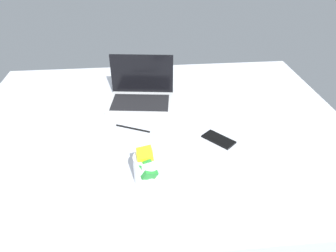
% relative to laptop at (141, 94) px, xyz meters
% --- Properties ---
extents(bed_mattress, '(1.80, 1.40, 0.18)m').
position_rel_laptop_xyz_m(bed_mattress, '(0.08, -0.22, -0.13)').
color(bed_mattress, '#B7BCC6').
rests_on(bed_mattress, ground).
extents(laptop, '(0.36, 0.27, 0.23)m').
position_rel_laptop_xyz_m(laptop, '(0.00, 0.00, 0.00)').
color(laptop, '#B7BABC').
rests_on(laptop, bed_mattress).
extents(snack_cup, '(0.09, 0.11, 0.15)m').
position_rel_laptop_xyz_m(snack_cup, '(0.00, -0.60, 0.02)').
color(snack_cup, silver).
rests_on(snack_cup, bed_mattress).
extents(cell_phone, '(0.14, 0.15, 0.01)m').
position_rel_laptop_xyz_m(cell_phone, '(0.33, -0.38, -0.04)').
color(cell_phone, black).
rests_on(cell_phone, bed_mattress).
extents(charger_cable, '(0.16, 0.08, 0.01)m').
position_rel_laptop_xyz_m(charger_cable, '(-0.05, -0.25, -0.04)').
color(charger_cable, black).
rests_on(charger_cable, bed_mattress).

